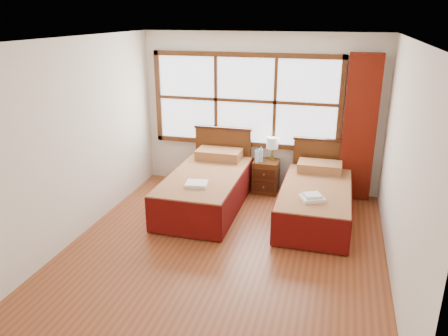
# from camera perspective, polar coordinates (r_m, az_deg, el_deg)

# --- Properties ---
(floor) EXTENTS (4.50, 4.50, 0.00)m
(floor) POSITION_cam_1_polar(r_m,az_deg,el_deg) (5.74, 0.15, -10.38)
(floor) COLOR brown
(floor) RESTS_ON ground
(ceiling) EXTENTS (4.50, 4.50, 0.00)m
(ceiling) POSITION_cam_1_polar(r_m,az_deg,el_deg) (4.98, 0.17, 16.50)
(ceiling) COLOR white
(ceiling) RESTS_ON wall_back
(wall_back) EXTENTS (4.00, 0.00, 4.00)m
(wall_back) POSITION_cam_1_polar(r_m,az_deg,el_deg) (7.34, 4.74, 7.19)
(wall_back) COLOR silver
(wall_back) RESTS_ON floor
(wall_left) EXTENTS (0.00, 4.50, 4.50)m
(wall_left) POSITION_cam_1_polar(r_m,az_deg,el_deg) (6.03, -18.57, 3.47)
(wall_left) COLOR silver
(wall_left) RESTS_ON floor
(wall_right) EXTENTS (0.00, 4.50, 4.50)m
(wall_right) POSITION_cam_1_polar(r_m,az_deg,el_deg) (5.11, 22.40, 0.17)
(wall_right) COLOR silver
(wall_right) RESTS_ON floor
(window) EXTENTS (3.16, 0.06, 1.56)m
(window) POSITION_cam_1_polar(r_m,az_deg,el_deg) (7.31, 2.78, 8.78)
(window) COLOR white
(window) RESTS_ON wall_back
(curtain) EXTENTS (0.50, 0.16, 2.30)m
(curtain) POSITION_cam_1_polar(r_m,az_deg,el_deg) (7.13, 17.28, 4.91)
(curtain) COLOR #66160A
(curtain) RESTS_ON wall_back
(bed_left) EXTENTS (1.07, 2.09, 1.05)m
(bed_left) POSITION_cam_1_polar(r_m,az_deg,el_deg) (6.79, -2.20, -2.48)
(bed_left) COLOR #36170B
(bed_left) RESTS_ON floor
(bed_right) EXTENTS (0.99, 2.01, 0.96)m
(bed_right) POSITION_cam_1_polar(r_m,az_deg,el_deg) (6.54, 11.87, -4.05)
(bed_right) COLOR #36170B
(bed_right) RESTS_ON floor
(nightstand) EXTENTS (0.41, 0.41, 0.55)m
(nightstand) POSITION_cam_1_polar(r_m,az_deg,el_deg) (7.36, 5.48, -1.12)
(nightstand) COLOR #502911
(nightstand) RESTS_ON floor
(towels_left) EXTENTS (0.34, 0.30, 0.05)m
(towels_left) POSITION_cam_1_polar(r_m,az_deg,el_deg) (6.20, -3.60, -2.08)
(towels_left) COLOR white
(towels_left) RESTS_ON bed_left
(towels_right) EXTENTS (0.37, 0.35, 0.09)m
(towels_right) POSITION_cam_1_polar(r_m,az_deg,el_deg) (5.94, 11.44, -3.78)
(towels_right) COLOR white
(towels_right) RESTS_ON bed_right
(lamp) EXTENTS (0.20, 0.20, 0.38)m
(lamp) POSITION_cam_1_polar(r_m,az_deg,el_deg) (7.30, 6.32, 3.20)
(lamp) COLOR gold
(lamp) RESTS_ON nightstand
(bottle_near) EXTENTS (0.06, 0.06, 0.23)m
(bottle_near) POSITION_cam_1_polar(r_m,az_deg,el_deg) (7.15, 4.32, 1.53)
(bottle_near) COLOR #C4ECFC
(bottle_near) RESTS_ON nightstand
(bottle_far) EXTENTS (0.07, 0.07, 0.25)m
(bottle_far) POSITION_cam_1_polar(r_m,az_deg,el_deg) (7.19, 4.83, 1.68)
(bottle_far) COLOR #C4ECFC
(bottle_far) RESTS_ON nightstand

